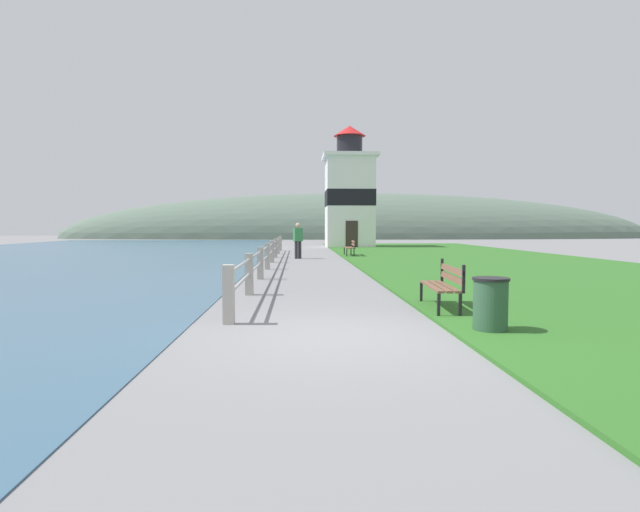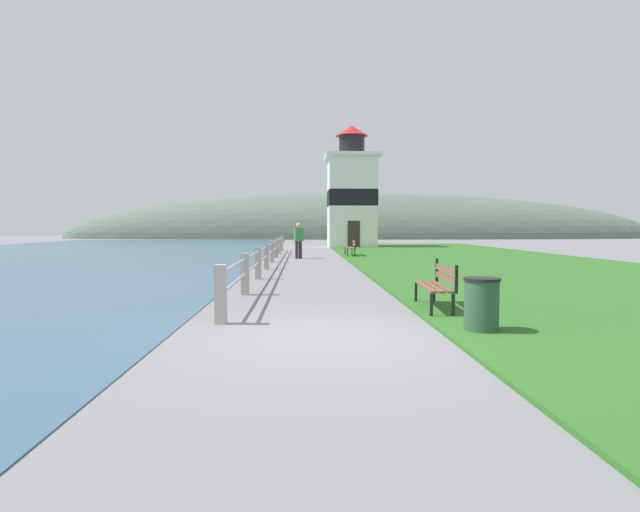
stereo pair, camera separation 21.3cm
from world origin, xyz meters
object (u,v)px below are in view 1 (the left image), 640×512
object	(u,v)px
lighthouse	(349,195)
trash_bin	(490,306)
park_bench_midway	(351,246)
park_bench_near	(444,283)
person_strolling	(298,239)

from	to	relation	value
lighthouse	trash_bin	bearing A→B (deg)	-92.05
park_bench_midway	lighthouse	xyz separation A→B (m)	(1.18, 12.11, 3.45)
park_bench_near	park_bench_midway	size ratio (longest dim) A/B	0.94
person_strolling	lighthouse	bearing A→B (deg)	-40.68
park_bench_near	park_bench_midway	distance (m)	17.00
park_bench_near	park_bench_midway	xyz separation A→B (m)	(0.05, 17.00, 0.00)
park_bench_midway	person_strolling	bearing A→B (deg)	31.78
park_bench_midway	trash_bin	world-z (taller)	park_bench_midway
park_bench_near	park_bench_midway	world-z (taller)	same
lighthouse	person_strolling	xyz separation A→B (m)	(-3.96, -13.75, -3.03)
trash_bin	person_strolling	bearing A→B (deg)	99.32
park_bench_near	lighthouse	size ratio (longest dim) A/B	0.19
person_strolling	trash_bin	bearing A→B (deg)	164.72
park_bench_near	person_strolling	xyz separation A→B (m)	(-2.74, 15.35, 0.42)
lighthouse	person_strolling	world-z (taller)	lighthouse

